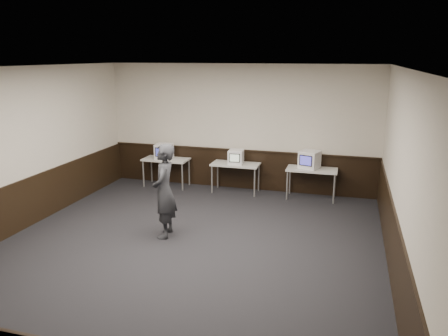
# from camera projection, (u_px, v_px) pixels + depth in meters

# --- Properties ---
(floor) EXTENTS (8.00, 8.00, 0.00)m
(floor) POSITION_uv_depth(u_px,v_px,m) (185.00, 250.00, 7.83)
(floor) COLOR black
(floor) RESTS_ON ground
(ceiling) EXTENTS (8.00, 8.00, 0.00)m
(ceiling) POSITION_uv_depth(u_px,v_px,m) (180.00, 68.00, 7.03)
(ceiling) COLOR white
(ceiling) RESTS_ON back_wall
(back_wall) EXTENTS (7.00, 0.00, 7.00)m
(back_wall) POSITION_uv_depth(u_px,v_px,m) (240.00, 128.00, 11.15)
(back_wall) COLOR beige
(back_wall) RESTS_ON ground
(front_wall) EXTENTS (7.00, 0.00, 7.00)m
(front_wall) POSITION_uv_depth(u_px,v_px,m) (10.00, 273.00, 3.71)
(front_wall) COLOR beige
(front_wall) RESTS_ON ground
(left_wall) EXTENTS (0.00, 8.00, 8.00)m
(left_wall) POSITION_uv_depth(u_px,v_px,m) (12.00, 152.00, 8.37)
(left_wall) COLOR beige
(left_wall) RESTS_ON ground
(right_wall) EXTENTS (0.00, 8.00, 8.00)m
(right_wall) POSITION_uv_depth(u_px,v_px,m) (402.00, 180.00, 6.49)
(right_wall) COLOR beige
(right_wall) RESTS_ON ground
(wainscot_back) EXTENTS (6.98, 0.04, 1.00)m
(wainscot_back) POSITION_uv_depth(u_px,v_px,m) (239.00, 169.00, 11.41)
(wainscot_back) COLOR black
(wainscot_back) RESTS_ON back_wall
(wainscot_left) EXTENTS (0.04, 7.98, 1.00)m
(wainscot_left) POSITION_uv_depth(u_px,v_px,m) (20.00, 206.00, 8.64)
(wainscot_left) COLOR black
(wainscot_left) RESTS_ON left_wall
(wainscot_right) EXTENTS (0.04, 7.98, 1.00)m
(wainscot_right) POSITION_uv_depth(u_px,v_px,m) (393.00, 248.00, 6.77)
(wainscot_right) COLOR black
(wainscot_right) RESTS_ON right_wall
(wainscot_rail) EXTENTS (6.98, 0.06, 0.04)m
(wainscot_rail) POSITION_uv_depth(u_px,v_px,m) (239.00, 150.00, 11.26)
(wainscot_rail) COLOR black
(wainscot_rail) RESTS_ON wainscot_back
(desk_left) EXTENTS (1.20, 0.60, 0.75)m
(desk_left) POSITION_uv_depth(u_px,v_px,m) (166.00, 161.00, 11.52)
(desk_left) COLOR beige
(desk_left) RESTS_ON ground
(desk_center) EXTENTS (1.20, 0.60, 0.75)m
(desk_center) POSITION_uv_depth(u_px,v_px,m) (236.00, 166.00, 11.01)
(desk_center) COLOR beige
(desk_center) RESTS_ON ground
(desk_right) EXTENTS (1.20, 0.60, 0.75)m
(desk_right) POSITION_uv_depth(u_px,v_px,m) (312.00, 172.00, 10.50)
(desk_right) COLOR beige
(desk_right) RESTS_ON ground
(emac_left) EXTENTS (0.41, 0.44, 0.40)m
(emac_left) POSITION_uv_depth(u_px,v_px,m) (164.00, 151.00, 11.43)
(emac_left) COLOR white
(emac_left) RESTS_ON desk_left
(emac_center) EXTENTS (0.38, 0.41, 0.36)m
(emac_center) POSITION_uv_depth(u_px,v_px,m) (236.00, 157.00, 10.89)
(emac_center) COLOR white
(emac_center) RESTS_ON desk_center
(emac_right) EXTENTS (0.55, 0.56, 0.43)m
(emac_right) POSITION_uv_depth(u_px,v_px,m) (309.00, 160.00, 10.47)
(emac_right) COLOR white
(emac_right) RESTS_ON desk_right
(person) EXTENTS (0.55, 0.73, 1.81)m
(person) POSITION_uv_depth(u_px,v_px,m) (164.00, 191.00, 8.25)
(person) COLOR #28292E
(person) RESTS_ON ground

